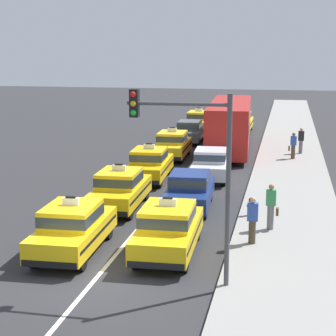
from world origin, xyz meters
TOP-DOWN VIEW (x-y plane):
  - ground_plane at (0.00, 0.00)m, footprint 160.00×160.00m
  - lane_stripe_left_right at (0.00, 20.00)m, footprint 0.14×80.00m
  - sidewalk_curb at (5.60, 15.00)m, footprint 4.00×90.00m
  - taxi_left_nearest at (-1.44, 1.89)m, footprint 1.97×4.62m
  - taxi_left_second at (-1.43, 7.38)m, footprint 1.96×4.62m
  - taxi_left_third at (-1.45, 12.79)m, footprint 2.04×4.65m
  - taxi_left_fourth at (-1.48, 18.93)m, footprint 1.96×4.61m
  - sedan_left_fifth at (-1.46, 25.04)m, footprint 1.93×4.37m
  - taxi_left_sixth at (-1.67, 30.72)m, footprint 1.86×4.58m
  - taxi_right_nearest at (1.66, 2.44)m, footprint 1.96×4.62m
  - sedan_right_second at (1.45, 7.93)m, footprint 1.98×4.38m
  - sedan_right_third at (1.57, 13.73)m, footprint 2.01×4.40m
  - bus_right_fourth at (1.68, 22.36)m, footprint 3.11×11.32m
  - taxi_right_fifth at (1.62, 31.08)m, footprint 1.87×4.58m
  - pedestrian_near_crosswalk at (6.23, 21.45)m, footprint 0.36×0.24m
  - pedestrian_mid_block at (4.33, 3.61)m, footprint 0.36×0.24m
  - pedestrian_by_storefront at (4.89, 5.32)m, footprint 0.47×0.24m
  - pedestrian_trailing at (5.74, 19.57)m, footprint 0.47×0.24m
  - fire_hydrant at (4.08, 6.99)m, footprint 0.36×0.22m
  - traffic_light_pole at (2.89, -0.11)m, footprint 2.87×0.33m

SIDE VIEW (x-z plane):
  - ground_plane at x=0.00m, z-range 0.00..0.00m
  - lane_stripe_left_right at x=0.00m, z-range 0.00..0.01m
  - sidewalk_curb at x=5.60m, z-range 0.00..0.15m
  - fire_hydrant at x=4.08m, z-range 0.18..0.91m
  - sedan_left_fifth at x=-1.46m, z-range 0.06..1.64m
  - sedan_right_second at x=1.45m, z-range 0.06..1.64m
  - sedan_right_third at x=1.57m, z-range 0.06..1.64m
  - taxi_left_nearest at x=-1.44m, z-range -0.10..1.86m
  - taxi_left_second at x=-1.43m, z-range -0.10..1.86m
  - taxi_left_third at x=-1.45m, z-range -0.10..1.86m
  - taxi_left_fourth at x=-1.48m, z-range -0.10..1.86m
  - taxi_left_sixth at x=-1.67m, z-range -0.10..1.86m
  - taxi_right_nearest at x=1.66m, z-range -0.10..1.86m
  - taxi_right_fifth at x=1.62m, z-range -0.10..1.86m
  - pedestrian_trailing at x=5.74m, z-range 0.15..1.73m
  - pedestrian_mid_block at x=4.33m, z-range 0.16..1.79m
  - pedestrian_near_crosswalk at x=6.23m, z-range 0.16..1.79m
  - pedestrian_by_storefront at x=4.89m, z-range 0.15..1.86m
  - bus_right_fourth at x=1.68m, z-range 0.21..3.43m
  - traffic_light_pole at x=2.89m, z-range 1.03..6.61m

